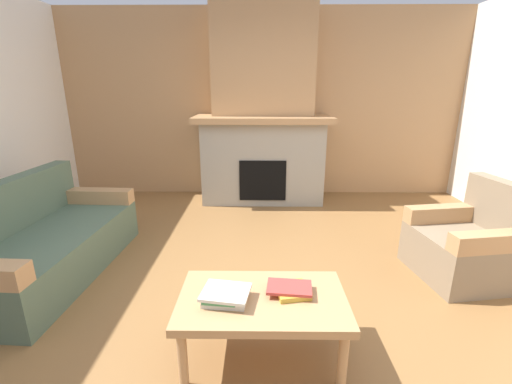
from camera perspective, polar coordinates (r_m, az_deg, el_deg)
ground at (r=2.86m, az=1.42°, el=-17.60°), size 9.00×9.00×0.00m
wall_back_wood_panel at (r=5.36m, az=1.11°, el=14.14°), size 6.00×0.12×2.70m
fireplace at (r=5.00m, az=1.13°, el=11.78°), size 1.90×0.82×2.70m
couch at (r=3.63m, az=-31.67°, el=-7.36°), size 0.93×1.84×0.85m
armchair at (r=3.60m, az=31.76°, el=-7.42°), size 0.87×0.87×0.85m
coffee_table at (r=2.18m, az=1.07°, el=-18.13°), size 1.00×0.60×0.43m
book_stack_near_edge at (r=2.09m, az=-5.26°, el=-16.79°), size 0.30×0.26×0.07m
book_stack_center at (r=2.18m, az=5.79°, el=-15.68°), size 0.28×0.23×0.05m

